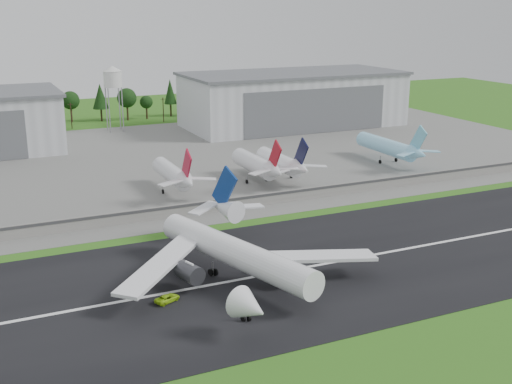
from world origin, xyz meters
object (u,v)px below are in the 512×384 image
ground_vehicle (167,298)px  parked_jet_navy (284,163)px  main_airliner (236,259)px  parked_jet_skyblue (391,147)px  parked_jet_red_b (259,165)px  parked_jet_red_a (175,175)px

ground_vehicle → parked_jet_navy: bearing=-64.9°
main_airliner → parked_jet_navy: main_airliner is taller
parked_jet_navy → parked_jet_skyblue: (45.70, 5.02, 0.05)m
ground_vehicle → parked_jet_red_b: size_ratio=0.16×
parked_jet_red_a → parked_jet_red_b: 27.69m
main_airliner → parked_jet_red_a: 67.46m
ground_vehicle → parked_jet_skyblue: 130.41m
ground_vehicle → parked_jet_navy: 92.98m
parked_jet_red_a → parked_jet_navy: parked_jet_navy is taller
main_airliner → parked_jet_red_a: (8.32, 66.94, 1.06)m
parked_jet_navy → parked_jet_red_a: bearing=-180.0°
parked_jet_red_b → parked_jet_skyblue: parked_jet_red_b is taller
main_airliner → parked_jet_navy: bearing=-140.9°
main_airliner → ground_vehicle: 16.54m
main_airliner → parked_jet_skyblue: (90.65, 71.97, 1.16)m
parked_jet_red_a → parked_jet_skyblue: parked_jet_skyblue is taller
parked_jet_red_a → parked_jet_navy: 36.62m
parked_jet_red_a → ground_vehicle: bearing=-108.8°
parked_jet_red_b → parked_jet_navy: parked_jet_red_b is taller
parked_jet_red_b → parked_jet_navy: (8.93, -0.02, -0.13)m
main_airliner → parked_jet_navy: (44.95, 66.95, 1.11)m
parked_jet_navy → ground_vehicle: bearing=-130.8°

